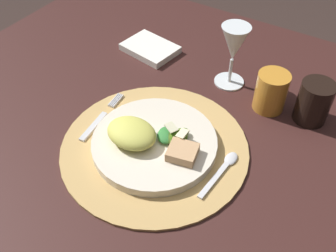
{
  "coord_description": "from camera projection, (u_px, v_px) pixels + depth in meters",
  "views": [
    {
      "loc": [
        0.31,
        -0.51,
        1.28
      ],
      "look_at": [
        0.02,
        -0.04,
        0.73
      ],
      "focal_mm": 41.39,
      "sensor_mm": 36.0,
      "label": 1
    }
  ],
  "objects": [
    {
      "name": "napkin",
      "position": [
        150.0,
        48.0,
        1.0
      ],
      "size": [
        0.15,
        0.12,
        0.02
      ],
      "primitive_type": "cube",
      "rotation": [
        0.0,
        0.0,
        -0.16
      ],
      "color": "white",
      "rests_on": "dining_table"
    },
    {
      "name": "dark_tumbler",
      "position": [
        314.0,
        102.0,
        0.8
      ],
      "size": [
        0.07,
        0.07,
        0.09
      ],
      "primitive_type": "cylinder",
      "color": "black",
      "rests_on": "dining_table"
    },
    {
      "name": "bread_piece",
      "position": [
        183.0,
        152.0,
        0.71
      ],
      "size": [
        0.06,
        0.06,
        0.02
      ],
      "primitive_type": "cube",
      "rotation": [
        0.0,
        0.0,
        3.36
      ],
      "color": "tan",
      "rests_on": "dinner_plate"
    },
    {
      "name": "fork",
      "position": [
        100.0,
        118.0,
        0.82
      ],
      "size": [
        0.03,
        0.16,
        0.0
      ],
      "color": "silver",
      "rests_on": "placemat"
    },
    {
      "name": "amber_tumbler",
      "position": [
        271.0,
        92.0,
        0.82
      ],
      "size": [
        0.07,
        0.07,
        0.09
      ],
      "primitive_type": "cylinder",
      "color": "orange",
      "rests_on": "dining_table"
    },
    {
      "name": "salad_greens",
      "position": [
        173.0,
        136.0,
        0.74
      ],
      "size": [
        0.07,
        0.07,
        0.03
      ],
      "color": "#4C701F",
      "rests_on": "dinner_plate"
    },
    {
      "name": "spoon",
      "position": [
        224.0,
        167.0,
        0.72
      ],
      "size": [
        0.02,
        0.13,
        0.01
      ],
      "color": "silver",
      "rests_on": "placemat"
    },
    {
      "name": "dining_table",
      "position": [
        169.0,
        152.0,
        0.91
      ],
      "size": [
        1.17,
        0.97,
        0.71
      ],
      "color": "#391D1A",
      "rests_on": "ground"
    },
    {
      "name": "pasta_serving",
      "position": [
        132.0,
        133.0,
        0.74
      ],
      "size": [
        0.11,
        0.09,
        0.04
      ],
      "primitive_type": "ellipsoid",
      "rotation": [
        0.0,
        0.0,
        3.08
      ],
      "color": "#D5D15A",
      "rests_on": "dinner_plate"
    },
    {
      "name": "dinner_plate",
      "position": [
        154.0,
        143.0,
        0.76
      ],
      "size": [
        0.25,
        0.25,
        0.02
      ],
      "primitive_type": "cylinder",
      "color": "silver",
      "rests_on": "placemat"
    },
    {
      "name": "placemat",
      "position": [
        155.0,
        147.0,
        0.77
      ],
      "size": [
        0.37,
        0.37,
        0.01
      ],
      "primitive_type": "cylinder",
      "color": "tan",
      "rests_on": "dining_table"
    },
    {
      "name": "wine_glass",
      "position": [
        234.0,
        46.0,
        0.85
      ],
      "size": [
        0.07,
        0.07,
        0.15
      ],
      "color": "silver",
      "rests_on": "dining_table"
    }
  ]
}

